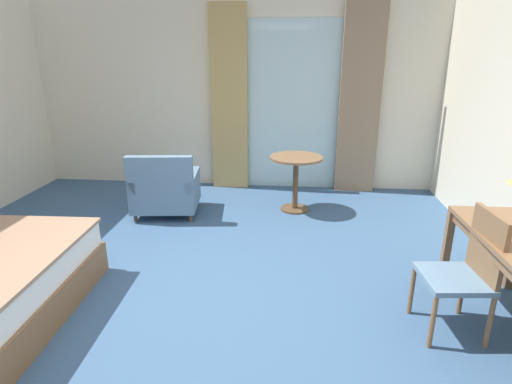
% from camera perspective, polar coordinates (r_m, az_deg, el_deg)
% --- Properties ---
extents(ground, '(6.63, 6.98, 0.10)m').
position_cam_1_polar(ground, '(3.78, -9.96, -14.33)').
color(ground, '#38567A').
extents(wall_back, '(6.23, 0.12, 2.79)m').
position_cam_1_polar(wall_back, '(6.36, -3.00, 13.31)').
color(wall_back, beige).
rests_on(wall_back, ground).
extents(balcony_glass_door, '(1.44, 0.02, 2.45)m').
position_cam_1_polar(balcony_glass_door, '(6.23, 5.21, 11.61)').
color(balcony_glass_door, silver).
rests_on(balcony_glass_door, ground).
extents(curtain_panel_left, '(0.54, 0.10, 2.65)m').
position_cam_1_polar(curtain_panel_left, '(6.20, -3.72, 12.54)').
color(curtain_panel_left, tan).
rests_on(curtain_panel_left, ground).
extents(curtain_panel_right, '(0.57, 0.10, 2.65)m').
position_cam_1_polar(curtain_panel_right, '(6.19, 14.17, 12.01)').
color(curtain_panel_right, '#897056').
rests_on(curtain_panel_right, ground).
extents(desk_chair, '(0.48, 0.48, 0.95)m').
position_cam_1_polar(desk_chair, '(3.38, 27.14, -9.34)').
color(desk_chair, slate).
rests_on(desk_chair, ground).
extents(armchair_by_window, '(0.87, 0.83, 0.83)m').
position_cam_1_polar(armchair_by_window, '(5.38, -12.44, 0.23)').
color(armchair_by_window, slate).
rests_on(armchair_by_window, ground).
extents(round_cafe_table, '(0.68, 0.68, 0.73)m').
position_cam_1_polar(round_cafe_table, '(5.37, 5.54, 2.95)').
color(round_cafe_table, brown).
rests_on(round_cafe_table, ground).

